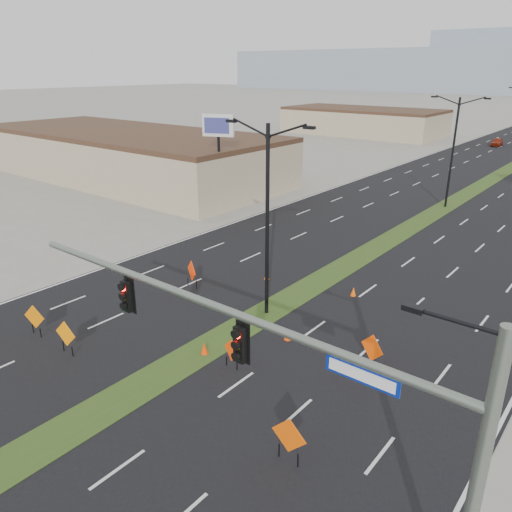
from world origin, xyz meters
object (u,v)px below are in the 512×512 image
Objects in this scene: signal_mast at (295,381)px; construction_sign_0 at (35,318)px; construction_sign_1 at (66,335)px; cone_2 at (353,292)px; streetlight_0 at (267,217)px; construction_sign_2 at (192,272)px; construction_sign_4 at (372,349)px; pole_sign_west at (218,134)px; streetlight_1 at (453,150)px; construction_sign_5 at (289,437)px; cone_3 at (267,275)px; cone_1 at (288,334)px; cone_0 at (204,349)px; car_left at (497,142)px; construction_sign_3 at (231,352)px.

signal_mast reaches higher than construction_sign_0.
construction_sign_1 reaches higher than cone_2.
cone_2 is at bearing 61.37° from streetlight_0.
construction_sign_4 reaches higher than construction_sign_2.
pole_sign_west reaches higher than signal_mast.
streetlight_1 is (0.00, 28.00, 0.00)m from streetlight_0.
pole_sign_west is at bearing 133.72° from construction_sign_5.
construction_sign_4 is 6.77m from construction_sign_5.
streetlight_1 is 5.79× the size of construction_sign_4.
cone_3 is (-2.75, 3.60, -5.14)m from streetlight_0.
cone_1 is 7.42m from cone_3.
signal_mast reaches higher than construction_sign_5.
cone_0 is 1.09× the size of cone_2.
construction_sign_1 is at bearing -117.93° from cone_2.
construction_sign_4 is at bearing -11.82° from streetlight_0.
construction_sign_4 is (-1.71, 8.57, -3.77)m from signal_mast.
car_left is at bearing 100.50° from signal_mast.
construction_sign_1 is 25.68m from pole_sign_west.
construction_sign_0 is at bearing -129.58° from streetlight_0.
construction_sign_2 reaches higher than cone_3.
cone_0 is 10.21m from cone_2.
construction_sign_5 is 3.11× the size of cone_3.
construction_sign_0 is 0.93× the size of construction_sign_5.
construction_sign_0 is 12.42m from cone_1.
construction_sign_5 is at bearing -13.30° from construction_sign_0.
construction_sign_2 is 3.02× the size of cone_3.
construction_sign_4 is at bearing 2.41° from cone_1.
signal_mast is 29.62× the size of cone_2.
construction_sign_3 is 9.97m from cone_3.
streetlight_1 is 7.07× the size of construction_sign_3.
car_left is 75.11m from cone_1.
pole_sign_west is at bearing 140.38° from cone_1.
construction_sign_5 is (12.75, -8.08, 0.03)m from construction_sign_2.
streetlight_1 is (-8.56, 38.00, 0.63)m from signal_mast.
streetlight_0 reaches higher than cone_1.
construction_sign_3 is 0.82× the size of construction_sign_4.
streetlight_0 is 20.68m from pole_sign_west.
cone_3 is 17.56m from pole_sign_west.
signal_mast is 33.75m from pole_sign_west.
car_left is 68.72m from cone_2.
construction_sign_0 is at bearing 176.42° from signal_mast.
cone_1 is 6.46m from cone_2.
car_left is 6.89× the size of cone_3.
construction_sign_4 is 10.86m from cone_3.
construction_sign_5 is at bearing -7.72° from construction_sign_2.
construction_sign_0 is at bearing -141.75° from construction_sign_3.
construction_sign_4 is (13.65, -74.34, 0.36)m from car_left.
construction_sign_3 is 2.26× the size of cone_1.
streetlight_0 is 6.10× the size of construction_sign_0.
cone_0 is (-6.91, 3.10, -0.74)m from construction_sign_5.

